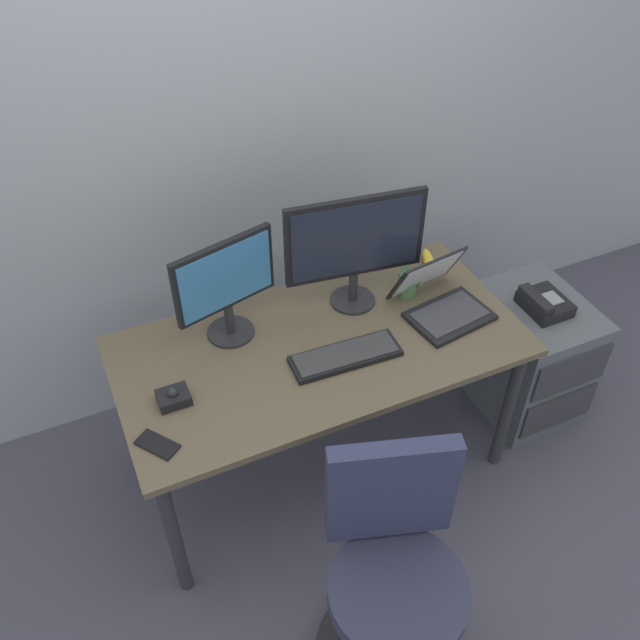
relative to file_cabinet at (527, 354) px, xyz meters
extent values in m
plane|color=#4B4857|center=(-1.02, 0.05, -0.29)|extent=(8.00, 8.00, 0.00)
cube|color=#9AA4AB|center=(-1.02, 0.78, 1.11)|extent=(6.00, 0.10, 2.80)
cube|color=brown|center=(-1.02, 0.05, 0.41)|extent=(1.53, 0.76, 0.03)
cylinder|color=#2D2D33|center=(-1.73, -0.27, 0.05)|extent=(0.05, 0.05, 0.69)
cylinder|color=#2D2D33|center=(-0.32, -0.27, 0.05)|extent=(0.05, 0.05, 0.69)
cylinder|color=#2D2D33|center=(-1.73, 0.37, 0.05)|extent=(0.05, 0.05, 0.69)
cylinder|color=#2D2D33|center=(-0.32, 0.37, 0.05)|extent=(0.05, 0.05, 0.69)
cube|color=#575C62|center=(0.00, 0.00, 0.00)|extent=(0.42, 0.52, 0.58)
cube|color=#38383D|center=(0.00, -0.26, 0.13)|extent=(0.38, 0.01, 0.20)
cube|color=#38383D|center=(0.00, -0.26, -0.12)|extent=(0.38, 0.01, 0.20)
cube|color=black|center=(0.00, -0.02, 0.32)|extent=(0.17, 0.20, 0.06)
cube|color=black|center=(-0.06, -0.02, 0.36)|extent=(0.05, 0.18, 0.04)
cube|color=gray|center=(0.02, -0.03, 0.35)|extent=(0.07, 0.08, 0.01)
cylinder|color=#333338|center=(-1.15, -0.82, -0.06)|extent=(0.06, 0.06, 0.40)
cylinder|color=#303249|center=(-1.15, -0.82, 0.17)|extent=(0.44, 0.44, 0.07)
cube|color=#2F3351|center=(-1.09, -0.63, 0.43)|extent=(0.40, 0.18, 0.42)
cylinder|color=#262628|center=(-0.80, 0.22, 0.43)|extent=(0.18, 0.18, 0.01)
cylinder|color=#262628|center=(-0.80, 0.22, 0.51)|extent=(0.04, 0.04, 0.13)
cube|color=black|center=(-0.80, 0.22, 0.74)|extent=(0.54, 0.09, 0.34)
cube|color=#1E2333|center=(-0.80, 0.21, 0.74)|extent=(0.50, 0.07, 0.30)
cylinder|color=#262628|center=(-1.31, 0.25, 0.43)|extent=(0.18, 0.18, 0.01)
cylinder|color=#262628|center=(-1.31, 0.25, 0.50)|extent=(0.04, 0.04, 0.13)
cube|color=black|center=(-1.31, 0.25, 0.71)|extent=(0.40, 0.12, 0.28)
cube|color=teal|center=(-1.31, 0.23, 0.71)|extent=(0.36, 0.10, 0.25)
cube|color=black|center=(-0.97, -0.06, 0.44)|extent=(0.42, 0.16, 0.02)
cube|color=#353535|center=(-0.97, -0.06, 0.45)|extent=(0.39, 0.13, 0.01)
cube|color=black|center=(-0.50, -0.02, 0.44)|extent=(0.34, 0.26, 0.02)
cube|color=#38383D|center=(-0.50, -0.02, 0.45)|extent=(0.29, 0.20, 0.00)
cube|color=black|center=(-0.52, 0.13, 0.55)|extent=(0.32, 0.15, 0.20)
cube|color=silver|center=(-0.52, 0.13, 0.55)|extent=(0.28, 0.13, 0.17)
cube|color=black|center=(-1.60, 0.00, 0.45)|extent=(0.11, 0.09, 0.04)
sphere|color=#232328|center=(-1.60, 0.00, 0.47)|extent=(0.04, 0.04, 0.04)
cylinder|color=#4E7E4E|center=(-0.58, 0.18, 0.48)|extent=(0.08, 0.08, 0.11)
torus|color=#508351|center=(-0.54, 0.18, 0.49)|extent=(0.01, 0.07, 0.07)
cube|color=black|center=(-1.70, -0.16, 0.43)|extent=(0.14, 0.15, 0.01)
ellipsoid|color=yellow|center=(-0.40, 0.30, 0.45)|extent=(0.11, 0.19, 0.04)
camera|label=1|loc=(-1.78, -1.63, 2.21)|focal=38.28mm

